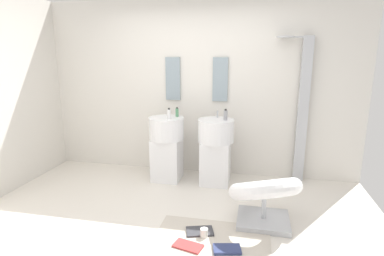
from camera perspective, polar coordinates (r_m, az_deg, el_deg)
The scene contains 16 objects.
ground_plane at distance 3.60m, azimuth -4.32°, elevation -17.14°, with size 4.80×3.60×0.04m, color silver.
rear_partition at distance 4.74m, azimuth 0.94°, elevation 7.23°, with size 4.80×0.10×2.60m, color silver.
pedestal_sink_left at distance 4.53m, azimuth -4.64°, elevation -3.24°, with size 0.50×0.50×1.03m.
pedestal_sink_right at distance 4.39m, azimuth 4.35°, elevation -3.78°, with size 0.50×0.50×1.03m.
vanity_mirror_left at distance 4.74m, azimuth -3.51°, elevation 9.01°, with size 0.22×0.03×0.63m, color #8C9EA8.
vanity_mirror_right at distance 4.60m, azimuth 5.21°, elevation 8.85°, with size 0.22×0.03×0.63m, color #8C9EA8.
shower_column at distance 4.61m, azimuth 19.52°, elevation 3.52°, with size 0.49×0.24×2.05m.
lounge_chair at distance 3.50m, azimuth 13.17°, elevation -11.58°, with size 1.05×1.05×0.65m.
area_rug at distance 3.29m, azimuth 3.57°, elevation -19.90°, with size 1.15×0.76×0.01m, color beige.
magazine_navy at distance 3.14m, azimuth 6.43°, elevation -21.21°, with size 0.26×0.15×0.03m, color navy.
magazine_red at distance 3.18m, azimuth -0.75°, elevation -20.81°, with size 0.28×0.15×0.02m, color #B73838.
magazine_charcoal at distance 3.39m, azimuth 1.43°, elevation -18.41°, with size 0.28×0.19×0.02m, color #38383D.
coffee_mug at distance 3.30m, azimuth 2.24°, elevation -18.64°, with size 0.08×0.08×0.09m, color white.
soap_bottle_green at distance 4.47m, azimuth -2.76°, elevation 2.89°, with size 0.04×0.04×0.14m.
soap_bottle_grey at distance 4.25m, azimuth 6.17°, elevation 2.37°, with size 0.05×0.05×0.15m.
soap_bottle_white at distance 4.30m, azimuth -4.25°, elevation 2.57°, with size 0.05×0.05×0.16m.
Camera 1 is at (0.88, -2.98, 1.81)m, focal length 29.08 mm.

